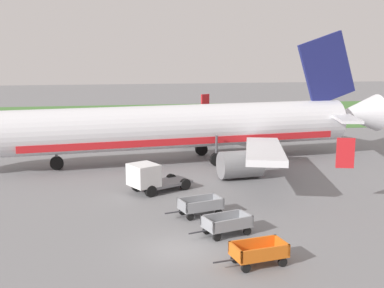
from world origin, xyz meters
name	(u,v)px	position (x,y,z in m)	size (l,w,h in m)	color
ground_plane	(179,250)	(0.00, 0.00, 0.00)	(220.00, 220.00, 0.00)	slate
grass_strip	(136,116)	(0.00, 48.95, 0.03)	(220.00, 28.00, 0.06)	#477A38
airplane	(193,127)	(3.64, 19.62, 3.05)	(37.65, 30.32, 11.34)	silver
baggage_cart_nearest	(259,252)	(3.42, -2.30, 0.60)	(3.63, 1.88, 1.07)	orange
baggage_cart_second_in_row	(227,224)	(2.79, 1.72, 0.60)	(3.60, 2.12, 1.07)	gray
baggage_cart_third_in_row	(200,206)	(1.91, 5.07, 0.60)	(3.61, 2.05, 1.07)	gray
service_truck_beside_carts	(150,177)	(-0.74, 10.33, 1.10)	(4.75, 3.77, 2.10)	slate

